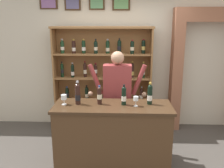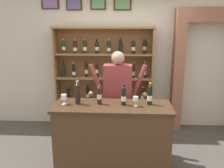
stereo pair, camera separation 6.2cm
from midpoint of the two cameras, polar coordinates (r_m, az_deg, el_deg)
The scene contains 12 objects.
ground_plane at distance 3.95m, azimuth 2.31°, elevation -18.64°, with size 14.00×14.00×0.02m, color #47423D.
back_wall at distance 5.05m, azimuth 2.86°, elevation 7.89°, with size 12.00×0.19×3.14m.
wine_shelf at distance 4.87m, azimuth -1.51°, elevation 2.07°, with size 1.93×0.34×2.05m.
archway_doorway at distance 5.23m, azimuth 21.95°, elevation 4.37°, with size 1.45×0.45×2.39m.
tasting_counter at distance 3.70m, azimuth 0.59°, elevation -12.11°, with size 1.68×0.63×0.98m.
shopkeeper at distance 4.02m, azimuth 1.78°, elevation -1.45°, with size 0.96×0.22×1.68m.
tasting_bottle_chianti at distance 3.55m, azimuth -7.47°, elevation -2.22°, with size 0.08×0.08×0.34m.
tasting_bottle_grappa at distance 3.53m, azimuth -2.44°, elevation -2.56°, with size 0.07×0.07×0.28m.
tasting_bottle_riserva at distance 3.49m, azimuth 3.24°, elevation -2.70°, with size 0.07×0.07×0.30m.
tasting_bottle_prosecco at distance 3.55m, azimuth 9.25°, elevation -2.42°, with size 0.07×0.07×0.32m.
wine_glass_spare at distance 3.58m, azimuth -10.60°, elevation -3.07°, with size 0.08×0.08×0.15m.
wine_glass_center at distance 3.46m, azimuth 6.01°, elevation -3.52°, with size 0.07×0.07×0.14m.
Camera 2 is at (0.07, -3.31, 2.14)m, focal length 39.46 mm.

